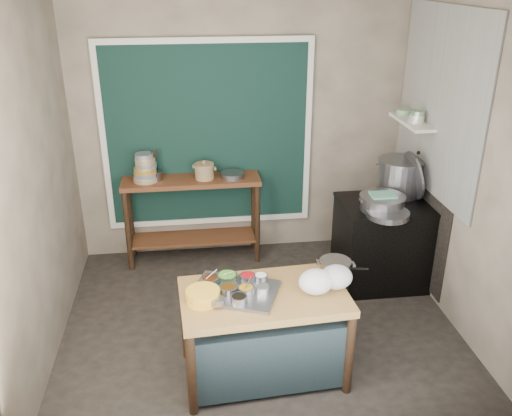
{
  "coord_description": "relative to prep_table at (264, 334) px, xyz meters",
  "views": [
    {
      "loc": [
        -0.56,
        -4.1,
        2.97
      ],
      "look_at": [
        0.01,
        0.25,
        1.03
      ],
      "focal_mm": 38.0,
      "sensor_mm": 36.0,
      "label": 1
    }
  ],
  "objects": [
    {
      "name": "stove_block",
      "position": [
        1.4,
        1.24,
        0.05
      ],
      "size": [
        0.9,
        0.68,
        0.85
      ],
      "primitive_type": "cube",
      "color": "black",
      "rests_on": "floor"
    },
    {
      "name": "shallow_pan",
      "position": [
        1.29,
        0.93,
        0.53
      ],
      "size": [
        0.44,
        0.44,
        0.05
      ],
      "primitive_type": "cylinder",
      "rotation": [
        0.0,
        0.0,
        0.12
      ],
      "color": "gray",
      "rests_on": "stove_top"
    },
    {
      "name": "back_counter",
      "position": [
        -0.5,
        1.97,
        0.1
      ],
      "size": [
        1.45,
        0.4,
        0.95
      ],
      "primitive_type": "cube",
      "color": "#4F2716",
      "rests_on": "floor"
    },
    {
      "name": "shelf_bowl_green",
      "position": [
        1.68,
        1.77,
        1.27
      ],
      "size": [
        0.17,
        0.17,
        0.05
      ],
      "primitive_type": "cylinder",
      "rotation": [
        0.0,
        0.0,
        0.18
      ],
      "color": "gray",
      "rests_on": "wall_shelf"
    },
    {
      "name": "wide_bowl",
      "position": [
        -0.06,
        1.94,
        0.61
      ],
      "size": [
        0.27,
        0.27,
        0.06
      ],
      "primitive_type": "cylinder",
      "rotation": [
        0.0,
        0.0,
        -0.11
      ],
      "color": "gray",
      "rests_on": "back_counter"
    },
    {
      "name": "curtain_frame",
      "position": [
        -0.3,
        2.15,
        0.98
      ],
      "size": [
        2.22,
        0.03,
        2.02
      ],
      "primitive_type": null,
      "color": "beige",
      "rests_on": "back_wall"
    },
    {
      "name": "condiment_tray",
      "position": [
        -0.22,
        0.03,
        0.39
      ],
      "size": [
        0.74,
        0.64,
        0.03
      ],
      "primitive_type": "cube",
      "rotation": [
        0.0,
        0.0,
        -0.37
      ],
      "color": "gray",
      "rests_on": "prep_table"
    },
    {
      "name": "green_cloth",
      "position": [
        1.28,
        1.09,
        0.66
      ],
      "size": [
        0.23,
        0.18,
        0.02
      ],
      "primitive_type": "cube",
      "rotation": [
        0.0,
        0.0,
        -0.03
      ],
      "color": "#64A581",
      "rests_on": "steamer"
    },
    {
      "name": "plastic_bag_b",
      "position": [
        0.55,
        0.01,
        0.47
      ],
      "size": [
        0.31,
        0.29,
        0.19
      ],
      "primitive_type": "ellipsoid",
      "rotation": [
        0.0,
        0.0,
        0.38
      ],
      "color": "white",
      "rests_on": "prep_table"
    },
    {
      "name": "stock_pot",
      "position": [
        1.58,
        1.45,
        0.69
      ],
      "size": [
        0.5,
        0.5,
        0.37
      ],
      "primitive_type": null,
      "rotation": [
        0.0,
        0.0,
        -0.08
      ],
      "color": "gray",
      "rests_on": "stove_top"
    },
    {
      "name": "bowl_stack",
      "position": [
        -0.96,
        1.97,
        0.7
      ],
      "size": [
        0.26,
        0.26,
        0.3
      ],
      "color": "tan",
      "rests_on": "back_counter"
    },
    {
      "name": "right_wall",
      "position": [
        1.81,
        0.69,
        1.02
      ],
      "size": [
        0.02,
        3.0,
        2.8
      ],
      "primitive_type": "cube",
      "color": "gray",
      "rests_on": "floor"
    },
    {
      "name": "pot_lid",
      "position": [
        1.67,
        1.34,
        0.74
      ],
      "size": [
        0.13,
        0.49,
        0.48
      ],
      "primitive_type": "cylinder",
      "rotation": [
        0.0,
        1.36,
        -0.02
      ],
      "color": "gray",
      "rests_on": "stove_top"
    },
    {
      "name": "left_wall",
      "position": [
        -1.71,
        0.69,
        1.02
      ],
      "size": [
        0.02,
        3.0,
        2.8
      ],
      "primitive_type": "cube",
      "color": "gray",
      "rests_on": "floor"
    },
    {
      "name": "steamer",
      "position": [
        1.28,
        1.09,
        0.58
      ],
      "size": [
        0.5,
        0.5,
        0.14
      ],
      "primitive_type": null,
      "rotation": [
        0.0,
        0.0,
        0.14
      ],
      "color": "gray",
      "rests_on": "stove_top"
    },
    {
      "name": "floor",
      "position": [
        0.05,
        0.69,
        -0.39
      ],
      "size": [
        3.5,
        3.0,
        0.02
      ],
      "primitive_type": "cube",
      "color": "#2E2923",
      "rests_on": "ground"
    },
    {
      "name": "prep_table",
      "position": [
        0.0,
        0.0,
        0.0
      ],
      "size": [
        1.29,
        0.79,
        0.75
      ],
      "primitive_type": "cube",
      "rotation": [
        0.0,
        0.0,
        0.06
      ],
      "color": "olive",
      "rests_on": "floor"
    },
    {
      "name": "utensil_cup",
      "position": [
        -0.87,
        1.99,
        0.63
      ],
      "size": [
        0.22,
        0.22,
        0.1
      ],
      "primitive_type": "cylinder",
      "rotation": [
        0.0,
        0.0,
        0.42
      ],
      "color": "gray",
      "rests_on": "back_counter"
    },
    {
      "name": "back_wall",
      "position": [
        0.05,
        2.2,
        1.02
      ],
      "size": [
        3.5,
        0.02,
        2.8
      ],
      "primitive_type": "cube",
      "color": "gray",
      "rests_on": "floor"
    },
    {
      "name": "wall_shelf",
      "position": [
        1.68,
        1.54,
        1.23
      ],
      "size": [
        0.22,
        0.7,
        0.03
      ],
      "primitive_type": "cube",
      "color": "beige",
      "rests_on": "right_wall"
    },
    {
      "name": "tile_panel",
      "position": [
        1.79,
        1.24,
        1.48
      ],
      "size": [
        0.02,
        1.7,
        1.7
      ],
      "primitive_type": "cube",
      "color": "#B2B2AA",
      "rests_on": "right_wall"
    },
    {
      "name": "shelf_bowl_stack",
      "position": [
        1.68,
        1.44,
        1.3
      ],
      "size": [
        0.15,
        0.15,
        0.12
      ],
      "color": "silver",
      "rests_on": "wall_shelf"
    },
    {
      "name": "soot_patch",
      "position": [
        1.79,
        1.34,
        0.32
      ],
      "size": [
        0.01,
        1.3,
        1.3
      ],
      "primitive_type": "cube",
      "color": "black",
      "rests_on": "right_wall"
    },
    {
      "name": "yellow_basin",
      "position": [
        -0.46,
        -0.05,
        0.42
      ],
      "size": [
        0.28,
        0.28,
        0.1
      ],
      "primitive_type": "cylinder",
      "rotation": [
        0.0,
        0.0,
        -0.12
      ],
      "color": "yellow",
      "rests_on": "prep_table"
    },
    {
      "name": "curtain_panel",
      "position": [
        -0.3,
        2.16,
        0.98
      ],
      "size": [
        2.1,
        0.02,
        1.9
      ],
      "primitive_type": "cube",
      "color": "black",
      "rests_on": "back_wall"
    },
    {
      "name": "condiment_bowls",
      "position": [
        -0.24,
        0.04,
        0.43
      ],
      "size": [
        0.54,
        0.43,
        0.06
      ],
      "color": "gray",
      "rests_on": "condiment_tray"
    },
    {
      "name": "saucepan",
      "position": [
        0.59,
        0.17,
        0.44
      ],
      "size": [
        0.31,
        0.31,
        0.14
      ],
      "primitive_type": null,
      "rotation": [
        0.0,
        0.0,
        -0.26
      ],
      "color": "gray",
      "rests_on": "prep_table"
    },
    {
      "name": "stove_top",
      "position": [
        1.4,
        1.24,
        0.49
      ],
      "size": [
        0.92,
        0.69,
        0.03
      ],
      "primitive_type": "cube",
      "color": "black",
      "rests_on": "stove_block"
    },
    {
      "name": "plastic_bag_a",
      "position": [
        0.38,
        -0.04,
        0.47
      ],
      "size": [
        0.32,
        0.3,
        0.19
      ],
      "primitive_type": "ellipsoid",
      "rotation": [
        0.0,
        0.0,
        0.42
      ],
      "color": "white",
      "rests_on": "prep_table"
    },
    {
      "name": "ceramic_crock",
      "position": [
        -0.35,
        1.96,
        0.65
      ],
      "size": [
        0.28,
        0.28,
        0.15
      ],
      "primitive_type": null,
      "rotation": [
        0.0,
        0.0,
        -0.4
      ],
      "color": "olive",
      "rests_on": "back_counter"
    }
  ]
}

